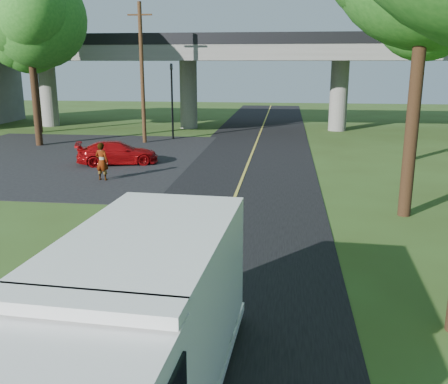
% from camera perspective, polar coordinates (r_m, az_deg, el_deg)
% --- Properties ---
extents(ground, '(120.00, 120.00, 0.00)m').
position_cam_1_polar(ground, '(10.24, -5.12, -16.34)').
color(ground, '#354B1A').
rests_on(ground, ground).
extents(road, '(7.00, 90.00, 0.02)m').
position_cam_1_polar(road, '(19.40, 1.05, -1.11)').
color(road, black).
rests_on(road, ground).
extents(parking_lot, '(16.00, 18.00, 0.01)m').
position_cam_1_polar(parking_lot, '(30.02, -18.64, 3.74)').
color(parking_lot, black).
rests_on(parking_lot, ground).
extents(lane_line, '(0.12, 90.00, 0.01)m').
position_cam_1_polar(lane_line, '(19.39, 1.05, -1.05)').
color(lane_line, gold).
rests_on(lane_line, road).
extents(overpass, '(54.00, 10.00, 7.30)m').
position_cam_1_polar(overpass, '(40.63, 4.45, 13.55)').
color(overpass, slate).
rests_on(overpass, ground).
extents(traffic_signal, '(0.18, 0.22, 5.20)m').
position_cam_1_polar(traffic_signal, '(35.54, -5.97, 11.19)').
color(traffic_signal, black).
rests_on(traffic_signal, ground).
extents(utility_pole, '(1.60, 0.26, 9.00)m').
position_cam_1_polar(utility_pole, '(33.92, -9.35, 13.28)').
color(utility_pole, '#472D19').
rests_on(utility_pole, ground).
extents(tree_right_far, '(5.77, 5.67, 10.99)m').
position_cam_1_polar(tree_right_far, '(29.48, 22.64, 19.46)').
color(tree_right_far, '#382314').
rests_on(tree_right_far, ground).
extents(tree_left_lot, '(5.60, 5.50, 10.50)m').
position_cam_1_polar(tree_left_lot, '(34.35, -21.33, 18.06)').
color(tree_left_lot, '#382314').
rests_on(tree_left_lot, ground).
extents(tree_left_far, '(5.26, 5.16, 9.89)m').
position_cam_1_polar(tree_left_far, '(41.01, -21.06, 16.72)').
color(tree_left_far, '#382314').
rests_on(tree_left_far, ground).
extents(step_van, '(2.75, 6.65, 2.74)m').
position_cam_1_polar(step_van, '(7.65, -10.20, -15.16)').
color(step_van, white).
rests_on(step_van, ground).
extents(red_sedan, '(4.57, 2.98, 1.23)m').
position_cam_1_polar(red_sedan, '(27.12, -12.08, 4.41)').
color(red_sedan, '#99090B').
rests_on(red_sedan, ground).
extents(pedestrian, '(0.71, 0.54, 1.75)m').
position_cam_1_polar(pedestrian, '(23.45, -13.78, 3.39)').
color(pedestrian, gray).
rests_on(pedestrian, ground).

